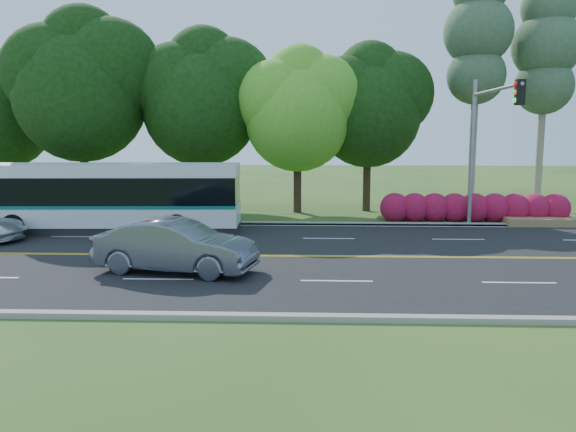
{
  "coord_description": "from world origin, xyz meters",
  "views": [
    {
      "loc": [
        -1.36,
        -20.18,
        4.48
      ],
      "look_at": [
        -2.19,
        2.0,
        1.2
      ],
      "focal_mm": 35.0,
      "sensor_mm": 36.0,
      "label": 1
    }
  ],
  "objects": [
    {
      "name": "sedan",
      "position": [
        -5.65,
        -2.58,
        0.87
      ],
      "size": [
        5.44,
        2.82,
        1.71
      ],
      "primitive_type": "imported",
      "rotation": [
        0.0,
        0.0,
        1.37
      ],
      "color": "slate",
      "rests_on": "road"
    },
    {
      "name": "curb_north",
      "position": [
        0.0,
        7.15,
        0.07
      ],
      "size": [
        60.0,
        0.3,
        0.15
      ],
      "primitive_type": "cube",
      "color": "gray",
      "rests_on": "ground"
    },
    {
      "name": "bougainvillea_hedge",
      "position": [
        7.18,
        8.15,
        0.72
      ],
      "size": [
        9.5,
        2.25,
        1.5
      ],
      "color": "maroon",
      "rests_on": "ground"
    },
    {
      "name": "grass_verge",
      "position": [
        0.0,
        9.0,
        0.05
      ],
      "size": [
        60.0,
        4.0,
        0.1
      ],
      "primitive_type": "cube",
      "color": "#284E1A",
      "rests_on": "ground"
    },
    {
      "name": "ground",
      "position": [
        0.0,
        0.0,
        0.0
      ],
      "size": [
        120.0,
        120.0,
        0.0
      ],
      "primitive_type": "plane",
      "color": "#284E1A",
      "rests_on": "ground"
    },
    {
      "name": "lane_markings",
      "position": [
        -0.09,
        0.0,
        0.02
      ],
      "size": [
        57.6,
        13.82,
        0.0
      ],
      "color": "gold",
      "rests_on": "road"
    },
    {
      "name": "transit_bus",
      "position": [
        -10.51,
        4.83,
        1.56
      ],
      "size": [
        11.95,
        3.1,
        3.1
      ],
      "rotation": [
        0.0,
        0.0,
        0.05
      ],
      "color": "white",
      "rests_on": "road"
    },
    {
      "name": "road",
      "position": [
        0.0,
        0.0,
        0.01
      ],
      "size": [
        60.0,
        14.0,
        0.02
      ],
      "primitive_type": "cube",
      "color": "black",
      "rests_on": "ground"
    },
    {
      "name": "tree_row",
      "position": [
        -5.15,
        12.13,
        6.73
      ],
      "size": [
        44.7,
        9.1,
        13.84
      ],
      "color": "black",
      "rests_on": "ground"
    },
    {
      "name": "traffic_signal",
      "position": [
        6.49,
        5.4,
        4.67
      ],
      "size": [
        0.42,
        6.1,
        7.0
      ],
      "color": "gray",
      "rests_on": "ground"
    },
    {
      "name": "curb_south",
      "position": [
        0.0,
        -7.15,
        0.07
      ],
      "size": [
        60.0,
        0.3,
        0.15
      ],
      "primitive_type": "cube",
      "color": "gray",
      "rests_on": "ground"
    }
  ]
}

